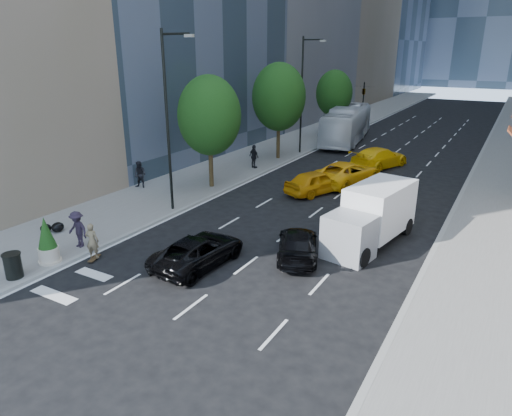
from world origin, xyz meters
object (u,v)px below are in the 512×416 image
Objects in this scene: planter_shrub at (47,241)px; trash_can at (13,266)px; black_sedan_lincoln at (198,251)px; city_bus at (347,124)px; box_truck at (372,216)px; skateboarder at (92,243)px; black_sedan_mercedes at (298,244)px.

trash_can is at bearing -90.00° from planter_shrub.
black_sedan_lincoln is 6.65m from planter_shrub.
planter_shrub reaches higher than black_sedan_lincoln.
city_bus reaches higher than planter_shrub.
trash_can is 0.48× the size of planter_shrub.
box_truck is at bearing 43.83° from trash_can.
skateboarder is at bearing -99.80° from city_bus.
city_bus is 35.75m from trash_can.
black_sedan_mercedes is at bearing -169.41° from skateboarder.
trash_can is (-5.74, -5.00, -0.01)m from black_sedan_lincoln.
box_truck is at bearing -77.06° from city_bus.
black_sedan_lincoln is 2.27× the size of planter_shrub.
city_bus is 26.42m from box_truck.
skateboarder reaches higher than black_sedan_lincoln.
planter_shrub is (-9.20, -6.25, 0.53)m from black_sedan_mercedes.
box_truck is (5.91, 6.18, 0.78)m from black_sedan_lincoln.
skateboarder is at bearing -131.73° from box_truck.
city_bus is at bearing -79.63° from black_sedan_lincoln.
skateboarder is at bearing 27.37° from black_sedan_lincoln.
planter_shrub reaches higher than skateboarder.
city_bus is 6.04× the size of planter_shrub.
skateboarder is 0.38× the size of black_sedan_mercedes.
planter_shrub is at bearing 10.44° from black_sedan_mercedes.
planter_shrub is at bearing 23.58° from skateboarder.
trash_can is at bearing -126.26° from box_truck.
black_sedan_lincoln is at bearing 30.01° from planter_shrub.
city_bus reaches higher than black_sedan_mercedes.
box_truck is at bearing -150.84° from black_sedan_mercedes.
black_sedan_lincoln is at bearing 41.06° from trash_can.
black_sedan_lincoln is (4.43, 2.00, -0.17)m from skateboarder.
black_sedan_mercedes is 2.06× the size of planter_shrub.
planter_shrub is (-1.31, -1.31, 0.33)m from skateboarder.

